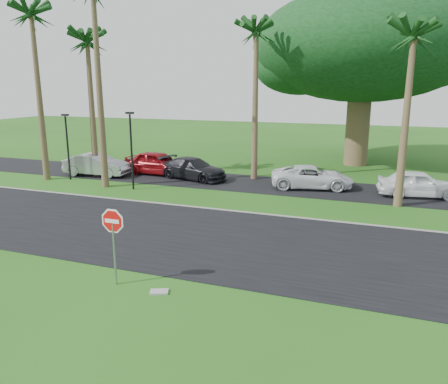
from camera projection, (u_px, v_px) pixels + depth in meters
ground at (150, 250)px, 16.74m from camera, size 120.00×120.00×0.00m
road at (174, 233)px, 18.56m from camera, size 120.00×8.00×0.02m
parking_strip at (247, 183)px, 28.12m from camera, size 120.00×5.00×0.02m
curb at (210, 208)px, 22.24m from camera, size 120.00×0.12×0.06m
stop_sign_near at (113, 231)px, 13.42m from camera, size 1.05×0.07×2.62m
palm_left_far at (32, 19)px, 26.93m from camera, size 5.00×5.00×11.50m
palm_left_mid at (87, 45)px, 28.25m from camera, size 5.00×5.00×10.00m
palm_center at (256, 36)px, 27.32m from camera, size 5.00×5.00×10.50m
palm_right_near at (413, 41)px, 20.86m from camera, size 5.00×5.00×9.50m
canopy_tree at (363, 47)px, 32.63m from camera, size 16.50×16.50×13.12m
streetlight_left at (67, 142)px, 28.69m from camera, size 0.45×0.25×4.34m
streetlight_right at (131, 146)px, 25.88m from camera, size 0.45×0.25×4.64m
car_silver at (97, 165)px, 30.31m from camera, size 4.72×1.94×1.52m
car_red at (158, 163)px, 30.71m from camera, size 4.91×2.21×1.64m
car_dark at (193, 169)px, 29.20m from camera, size 5.20×3.11×1.41m
car_minivan at (312, 177)px, 26.62m from camera, size 5.31×3.33×1.37m
car_pickup at (419, 184)px, 24.51m from camera, size 4.64×2.57×1.49m
utility_slab at (159, 292)px, 13.25m from camera, size 0.64×0.54×0.06m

